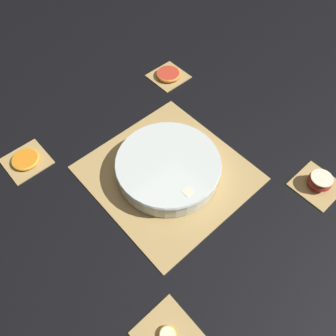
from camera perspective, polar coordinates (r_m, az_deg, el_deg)
ground_plane at (r=0.94m, az=0.00°, el=-0.94°), size 6.00×6.00×0.00m
bamboo_mat_center at (r=0.94m, az=0.00°, el=-0.84°), size 0.42×0.41×0.01m
coaster_mat_near_left at (r=1.05m, az=-23.42°, el=1.14°), size 0.12×0.12×0.01m
coaster_mat_near_right at (r=0.79m, az=-0.12°, el=-27.10°), size 0.12×0.12×0.01m
coaster_mat_far_left at (r=1.22m, az=0.07°, el=15.72°), size 0.12×0.12×0.01m
coaster_mat_far_right at (r=1.00m, az=24.50°, el=-2.75°), size 0.12×0.12×0.01m
fruit_salad_bowl at (r=0.91m, az=-0.01°, el=0.34°), size 0.29×0.29×0.06m
apple_half at (r=0.99m, az=24.93°, el=-2.07°), size 0.07×0.07×0.04m
orange_slice_whole at (r=1.04m, az=-23.56°, el=1.40°), size 0.08×0.08×0.01m
banana_coin_single at (r=0.78m, az=-0.12°, el=-27.03°), size 0.04×0.04×0.01m
grapefruit_slice at (r=1.21m, az=0.07°, el=16.05°), size 0.09×0.09×0.01m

